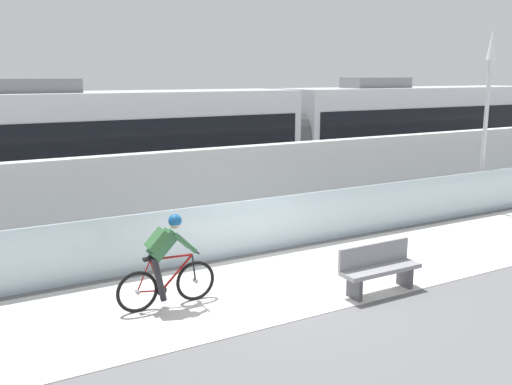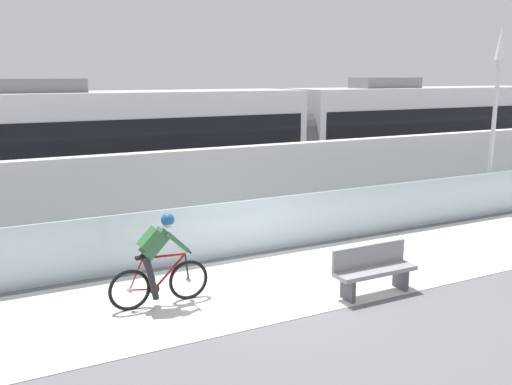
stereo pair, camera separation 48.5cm
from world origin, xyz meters
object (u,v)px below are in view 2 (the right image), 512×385
Objects in this scene: tram at (292,138)px; bench at (373,268)px; cyclist_on_bike at (158,261)px; lamp_post_antenna at (496,97)px.

bench is (-3.14, -8.14, -1.41)m from tram.
cyclist_on_bike is 11.03m from lamp_post_antenna.
tram reaches higher than bench.
cyclist_on_bike is at bearing -168.45° from lamp_post_antenna.
cyclist_on_bike is at bearing 160.34° from bench.
lamp_post_antenna reaches higher than bench.
bench is at bearing -111.10° from tram.
bench is at bearing -19.66° from cyclist_on_bike.
cyclist_on_bike is 3.83m from bench.
tram reaches higher than cyclist_on_bike.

